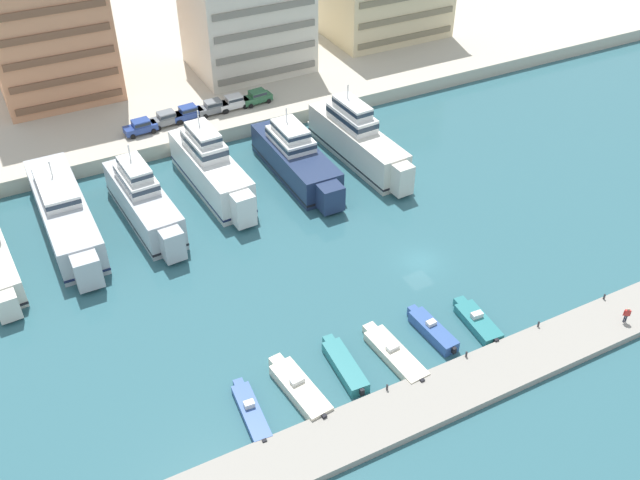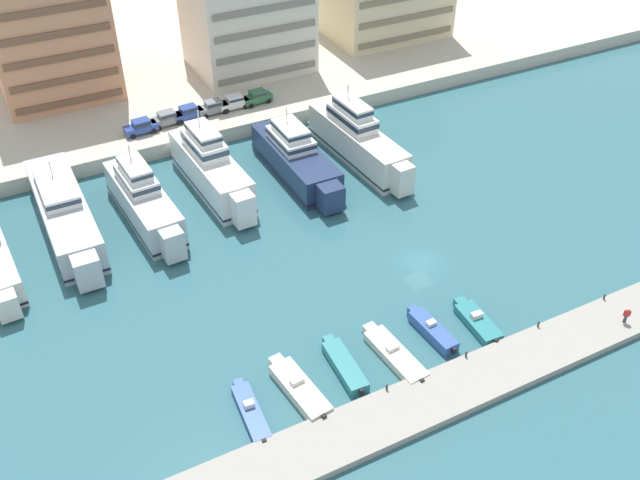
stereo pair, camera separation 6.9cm
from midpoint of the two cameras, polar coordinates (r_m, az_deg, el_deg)
ground_plane at (r=73.25m, az=8.07°, el=-1.74°), size 400.00×400.00×0.00m
quay_promenade at (r=125.38m, az=-9.67°, el=16.13°), size 180.00×70.00×1.94m
pier_dock at (r=64.65m, az=15.78°, el=-9.23°), size 120.00×5.01×0.71m
yacht_silver_left at (r=80.20m, az=-19.73°, el=2.03°), size 4.60×22.31×7.02m
yacht_silver_mid_left at (r=79.21m, az=-13.89°, el=3.05°), size 4.91×17.85×8.31m
yacht_white_center_left at (r=82.85m, az=-8.68°, el=5.70°), size 4.90×18.54×9.03m
yacht_navy_center at (r=84.83m, az=-1.89°, el=6.55°), size 4.85×18.53×7.74m
yacht_ivory_center_right at (r=87.64m, az=3.07°, el=8.00°), size 4.88×19.87×9.02m
motorboat_blue_far_left at (r=58.89m, az=-5.55°, el=-13.50°), size 1.95×6.94×1.21m
motorboat_cream_left at (r=60.02m, az=-1.67°, el=-11.78°), size 2.84×7.90×1.40m
motorboat_teal_mid_left at (r=61.71m, az=1.98°, el=-10.00°), size 2.02×7.01×0.98m
motorboat_cream_center_left at (r=62.98m, az=5.99°, el=-9.08°), size 2.59×8.12×1.20m
motorboat_blue_center at (r=65.29m, az=8.98°, el=-7.14°), size 1.90×6.43×1.43m
motorboat_teal_center_right at (r=67.03m, az=12.47°, el=-6.37°), size 2.27×6.35×1.32m
car_blue_far_left at (r=92.87m, az=-14.12°, el=8.82°), size 4.20×2.12×1.80m
car_grey_left at (r=94.09m, az=-12.18°, el=9.52°), size 4.21×2.14×1.80m
car_blue_mid_left at (r=94.93m, az=-10.50°, el=10.01°), size 4.22×2.17×1.80m
car_grey_center_left at (r=95.80m, az=-8.55°, el=10.50°), size 4.14×2.00×1.80m
car_white_center at (r=96.72m, az=-6.90°, el=10.93°), size 4.15×2.01×1.80m
car_green_center_right at (r=97.78m, az=-5.02°, el=11.37°), size 4.23×2.20×1.80m
apartment_block_far_left at (r=103.39m, az=-21.23°, el=16.49°), size 15.22×14.51×23.52m
apartment_block_left at (r=106.36m, az=-5.85°, el=17.58°), size 16.46×13.60×17.56m
pedestrian_near_edge at (r=70.03m, az=23.37°, el=-5.47°), size 0.55×0.44×1.67m
bollard_west at (r=59.65m, az=5.41°, el=-11.63°), size 0.20×0.20×0.61m
bollard_west_mid at (r=63.10m, az=11.65°, el=-8.92°), size 0.20×0.20×0.61m
bollard_east_mid at (r=67.32m, az=17.11°, el=-6.44°), size 0.20×0.20×0.61m
bollard_east at (r=72.18m, az=21.83°, el=-4.23°), size 0.20×0.20×0.61m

